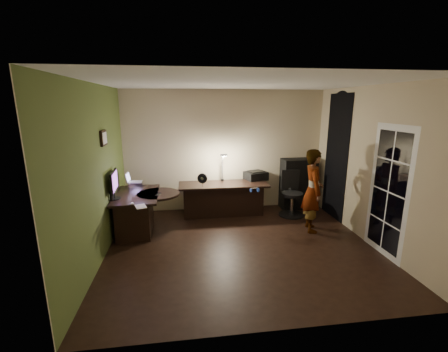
{
  "coord_description": "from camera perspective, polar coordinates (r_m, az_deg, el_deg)",
  "views": [
    {
      "loc": [
        -0.93,
        -4.66,
        2.4
      ],
      "look_at": [
        -0.15,
        1.05,
        1.0
      ],
      "focal_mm": 24.0,
      "sensor_mm": 36.0,
      "label": 1
    }
  ],
  "objects": [
    {
      "name": "pen",
      "position": [
        5.83,
        -12.22,
        -3.09
      ],
      "size": [
        0.09,
        0.11,
        0.01
      ],
      "primitive_type": "cube",
      "rotation": [
        0.0,
        0.0,
        0.65
      ],
      "color": "black",
      "rests_on": "desk_left"
    },
    {
      "name": "mouse",
      "position": [
        5.28,
        -17.13,
        -5.04
      ],
      "size": [
        0.09,
        0.11,
        0.03
      ],
      "primitive_type": "ellipsoid",
      "rotation": [
        0.0,
        0.0,
        -0.35
      ],
      "color": "silver",
      "rests_on": "desk_left"
    },
    {
      "name": "cabinet",
      "position": [
        7.18,
        13.9,
        -1.4
      ],
      "size": [
        0.79,
        0.42,
        1.17
      ],
      "primitive_type": "cube",
      "rotation": [
        0.0,
        0.0,
        0.04
      ],
      "color": "black",
      "rests_on": "floor"
    },
    {
      "name": "floor",
      "position": [
        5.32,
        3.22,
        -13.22
      ],
      "size": [
        4.5,
        4.0,
        0.01
      ],
      "primitive_type": "cube",
      "color": "black",
      "rests_on": "ground"
    },
    {
      "name": "wall_front",
      "position": [
        3.0,
        10.91,
        -7.06
      ],
      "size": [
        4.5,
        0.01,
        2.7
      ],
      "primitive_type": "cube",
      "color": "#C2B18C",
      "rests_on": "floor"
    },
    {
      "name": "green_wall_overlay",
      "position": [
        4.95,
        -22.93,
        0.32
      ],
      "size": [
        0.0,
        4.0,
        2.7
      ],
      "primitive_type": "cube",
      "color": "#4A5C26",
      "rests_on": "floor"
    },
    {
      "name": "person",
      "position": [
        5.91,
        16.57,
        -2.7
      ],
      "size": [
        0.47,
        0.62,
        1.59
      ],
      "primitive_type": "imported",
      "rotation": [
        0.0,
        0.0,
        1.4
      ],
      "color": "#D8A88C",
      "rests_on": "floor"
    },
    {
      "name": "monitor",
      "position": [
        5.64,
        -20.32,
        -2.32
      ],
      "size": [
        0.14,
        0.57,
        0.37
      ],
      "primitive_type": "cube",
      "rotation": [
        0.0,
        0.0,
        0.06
      ],
      "color": "black",
      "rests_on": "desk_left"
    },
    {
      "name": "office_chair",
      "position": [
        6.66,
        12.88,
        -3.38
      ],
      "size": [
        0.58,
        0.58,
        0.98
      ],
      "primitive_type": "cube",
      "rotation": [
        0.0,
        0.0,
        -0.07
      ],
      "color": "black",
      "rests_on": "floor"
    },
    {
      "name": "printer",
      "position": [
        6.85,
        6.08,
        0.11
      ],
      "size": [
        0.56,
        0.5,
        0.21
      ],
      "primitive_type": "cube",
      "rotation": [
        0.0,
        0.0,
        0.31
      ],
      "color": "black",
      "rests_on": "desk_right"
    },
    {
      "name": "wall_right",
      "position": [
        5.74,
        26.12,
        1.72
      ],
      "size": [
        0.01,
        4.0,
        2.7
      ],
      "primitive_type": "cube",
      "color": "#C2B18C",
      "rests_on": "floor"
    },
    {
      "name": "speaker",
      "position": [
        5.57,
        -20.62,
        -3.59
      ],
      "size": [
        0.09,
        0.09,
        0.17
      ],
      "primitive_type": "cylinder",
      "rotation": [
        0.0,
        0.0,
        -0.34
      ],
      "color": "black",
      "rests_on": "desk_left"
    },
    {
      "name": "laptop",
      "position": [
        6.24,
        -16.63,
        -0.26
      ],
      "size": [
        0.3,
        0.28,
        0.19
      ],
      "primitive_type": "cube",
      "rotation": [
        0.0,
        0.0,
        -0.06
      ],
      "color": "silver",
      "rests_on": "laptop_stand"
    },
    {
      "name": "desk_left",
      "position": [
        5.97,
        -16.08,
        -6.72
      ],
      "size": [
        0.84,
        1.32,
        0.75
      ],
      "primitive_type": "cube",
      "rotation": [
        0.0,
        0.0,
        0.03
      ],
      "color": "black",
      "rests_on": "floor"
    },
    {
      "name": "desk_fan",
      "position": [
        6.13,
        -4.12,
        -0.92
      ],
      "size": [
        0.23,
        0.17,
        0.32
      ],
      "primitive_type": "cube",
      "rotation": [
        0.0,
        0.0,
        -0.29
      ],
      "color": "black",
      "rests_on": "desk_right"
    },
    {
      "name": "desk_right",
      "position": [
        6.56,
        -0.13,
        -4.49
      ],
      "size": [
        1.91,
        0.68,
        0.72
      ],
      "primitive_type": "cube",
      "rotation": [
        0.0,
        0.0,
        -0.0
      ],
      "color": "black",
      "rests_on": "floor"
    },
    {
      "name": "phone",
      "position": [
        5.7,
        -12.43,
        -3.5
      ],
      "size": [
        0.11,
        0.15,
        0.01
      ],
      "primitive_type": "cube",
      "rotation": [
        0.0,
        0.0,
        -0.37
      ],
      "color": "black",
      "rests_on": "desk_left"
    },
    {
      "name": "arched_doorway",
      "position": [
        6.71,
        20.59,
        3.35
      ],
      "size": [
        0.01,
        0.9,
        2.6
      ],
      "primitive_type": "cube",
      "color": "black",
      "rests_on": "floor"
    },
    {
      "name": "laptop_stand",
      "position": [
        6.28,
        -16.53,
        -1.67
      ],
      "size": [
        0.31,
        0.27,
        0.11
      ],
      "primitive_type": "cube",
      "rotation": [
        0.0,
        0.0,
        0.2
      ],
      "color": "silver",
      "rests_on": "desk_left"
    },
    {
      "name": "headphones",
      "position": [
        5.93,
        5.86,
        -2.62
      ],
      "size": [
        0.2,
        0.13,
        0.09
      ],
      "primitive_type": "cube",
      "rotation": [
        0.0,
        0.0,
        0.3
      ],
      "color": "navy",
      "rests_on": "desk_right"
    },
    {
      "name": "notepad",
      "position": [
        5.13,
        -15.58,
        -5.62
      ],
      "size": [
        0.23,
        0.27,
        0.01
      ],
      "primitive_type": "cube",
      "rotation": [
        0.0,
        0.0,
        0.32
      ],
      "color": "silver",
      "rests_on": "desk_left"
    },
    {
      "name": "wall_left",
      "position": [
        4.95,
        -23.1,
        0.32
      ],
      "size": [
        0.01,
        4.0,
        2.7
      ],
      "primitive_type": "cube",
      "color": "#C2B18C",
      "rests_on": "floor"
    },
    {
      "name": "wall_back",
      "position": [
        6.81,
        0.16,
        4.79
      ],
      "size": [
        4.5,
        0.01,
        2.7
      ],
      "primitive_type": "cube",
      "color": "#C2B18C",
      "rests_on": "floor"
    },
    {
      "name": "framed_picture",
      "position": [
        5.29,
        -22.0,
        6.72
      ],
      "size": [
        0.04,
        0.3,
        0.25
      ],
      "primitive_type": "cube",
      "color": "black",
      "rests_on": "wall_left"
    },
    {
      "name": "desk_lamp",
      "position": [
        6.61,
        -0.33,
        1.91
      ],
      "size": [
        0.17,
        0.32,
        0.71
      ],
      "primitive_type": "cube",
      "rotation": [
        0.0,
        0.0,
        0.0
      ],
      "color": "black",
      "rests_on": "desk_right"
    },
    {
      "name": "ceiling",
      "position": [
        4.76,
        3.67,
        17.32
      ],
      "size": [
        4.5,
        4.0,
        0.01
      ],
      "primitive_type": "cube",
      "color": "silver",
      "rests_on": "floor"
    },
    {
      "name": "french_door",
      "position": [
        5.36,
        28.83,
        -2.66
      ],
      "size": [
        0.02,
        0.92,
        2.1
      ],
      "primitive_type": "cube",
      "color": "white",
      "rests_on": "floor"
    }
  ]
}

